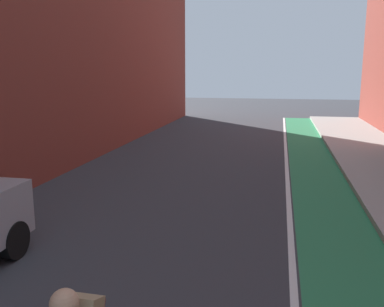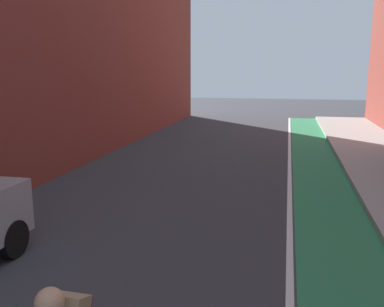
# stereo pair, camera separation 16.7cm
# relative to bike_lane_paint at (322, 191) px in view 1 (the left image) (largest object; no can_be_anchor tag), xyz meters

# --- Properties ---
(ground_plane) EXTENTS (78.92, 78.92, 0.00)m
(ground_plane) POSITION_rel_bike_lane_paint_xyz_m (-3.33, -2.00, -0.00)
(ground_plane) COLOR #38383D
(bike_lane_paint) EXTENTS (1.60, 35.87, 0.00)m
(bike_lane_paint) POSITION_rel_bike_lane_paint_xyz_m (0.00, 0.00, 0.00)
(bike_lane_paint) COLOR #2D8451
(bike_lane_paint) RESTS_ON ground
(lane_divider_stripe) EXTENTS (0.12, 35.87, 0.00)m
(lane_divider_stripe) POSITION_rel_bike_lane_paint_xyz_m (-0.90, 0.00, 0.00)
(lane_divider_stripe) COLOR white
(lane_divider_stripe) RESTS_ON ground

